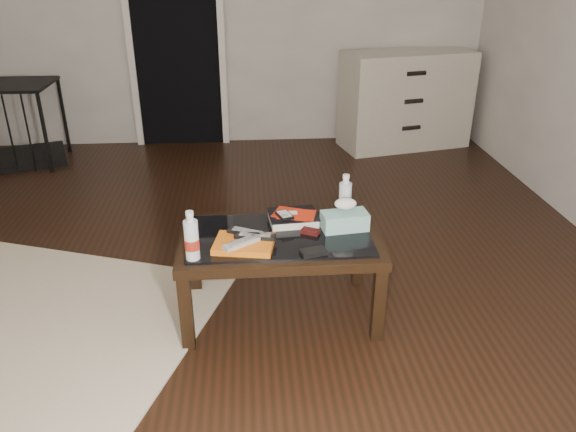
% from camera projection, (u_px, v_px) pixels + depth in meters
% --- Properties ---
extents(ground, '(5.00, 5.00, 0.00)m').
position_uv_depth(ground, '(214.00, 266.00, 3.42)').
color(ground, black).
rests_on(ground, ground).
extents(doorway, '(0.90, 0.08, 2.07)m').
position_uv_depth(doorway, '(176.00, 36.00, 5.17)').
color(doorway, black).
rests_on(doorway, ground).
extents(coffee_table, '(1.00, 0.60, 0.46)m').
position_uv_depth(coffee_table, '(280.00, 246.00, 2.83)').
color(coffee_table, black).
rests_on(coffee_table, ground).
extents(rug, '(2.38, 2.08, 0.01)m').
position_uv_depth(rug, '(3.00, 325.00, 2.88)').
color(rug, '#C3AE97').
rests_on(rug, ground).
extents(dresser, '(1.28, 0.75, 0.90)m').
position_uv_depth(dresser, '(406.00, 100.00, 5.35)').
color(dresser, beige).
rests_on(dresser, ground).
extents(pet_crate, '(1.05, 0.86, 0.71)m').
position_uv_depth(pet_crate, '(8.00, 138.00, 4.99)').
color(pet_crate, black).
rests_on(pet_crate, ground).
extents(magazines, '(0.31, 0.26, 0.03)m').
position_uv_depth(magazines, '(244.00, 244.00, 2.68)').
color(magazines, orange).
rests_on(magazines, coffee_table).
extents(remote_silver, '(0.19, 0.15, 0.02)m').
position_uv_depth(remote_silver, '(243.00, 242.00, 2.64)').
color(remote_silver, '#9E9EA3').
rests_on(remote_silver, magazines).
extents(remote_black_front, '(0.21, 0.09, 0.02)m').
position_uv_depth(remote_black_front, '(255.00, 236.00, 2.70)').
color(remote_black_front, black).
rests_on(remote_black_front, magazines).
extents(remote_black_back, '(0.20, 0.13, 0.02)m').
position_uv_depth(remote_black_back, '(247.00, 232.00, 2.73)').
color(remote_black_back, black).
rests_on(remote_black_back, magazines).
extents(textbook, '(0.27, 0.22, 0.05)m').
position_uv_depth(textbook, '(293.00, 218.00, 2.92)').
color(textbook, black).
rests_on(textbook, coffee_table).
extents(dvd_mailers, '(0.23, 0.20, 0.01)m').
position_uv_depth(dvd_mailers, '(292.00, 213.00, 2.91)').
color(dvd_mailers, red).
rests_on(dvd_mailers, textbook).
extents(ipod, '(0.10, 0.12, 0.02)m').
position_uv_depth(ipod, '(284.00, 215.00, 2.86)').
color(ipod, black).
rests_on(ipod, dvd_mailers).
extents(flip_phone, '(0.10, 0.08, 0.02)m').
position_uv_depth(flip_phone, '(310.00, 231.00, 2.80)').
color(flip_phone, '#330C0B').
rests_on(flip_phone, coffee_table).
extents(wallet, '(0.13, 0.10, 0.02)m').
position_uv_depth(wallet, '(314.00, 252.00, 2.62)').
color(wallet, black).
rests_on(wallet, coffee_table).
extents(water_bottle_left, '(0.07, 0.07, 0.24)m').
position_uv_depth(water_bottle_left, '(191.00, 235.00, 2.53)').
color(water_bottle_left, silver).
rests_on(water_bottle_left, coffee_table).
extents(water_bottle_right, '(0.07, 0.07, 0.24)m').
position_uv_depth(water_bottle_right, '(345.00, 196.00, 2.94)').
color(water_bottle_right, silver).
rests_on(water_bottle_right, coffee_table).
extents(tissue_box, '(0.24, 0.15, 0.09)m').
position_uv_depth(tissue_box, '(345.00, 221.00, 2.84)').
color(tissue_box, teal).
rests_on(tissue_box, coffee_table).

